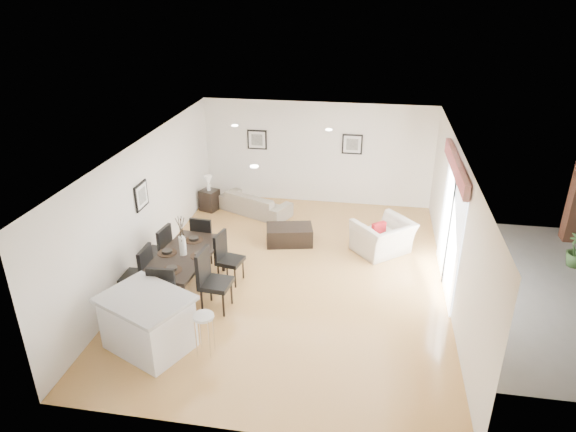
% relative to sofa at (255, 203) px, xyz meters
% --- Properties ---
extents(ground, '(8.00, 8.00, 0.00)m').
position_rel_sofa_xyz_m(ground, '(1.46, -2.96, -0.27)').
color(ground, tan).
rests_on(ground, ground).
extents(wall_back, '(6.00, 0.04, 2.70)m').
position_rel_sofa_xyz_m(wall_back, '(1.46, 1.04, 1.08)').
color(wall_back, white).
rests_on(wall_back, ground).
extents(wall_front, '(6.00, 0.04, 2.70)m').
position_rel_sofa_xyz_m(wall_front, '(1.46, -6.96, 1.08)').
color(wall_front, white).
rests_on(wall_front, ground).
extents(wall_left, '(0.04, 8.00, 2.70)m').
position_rel_sofa_xyz_m(wall_left, '(-1.54, -2.96, 1.08)').
color(wall_left, white).
rests_on(wall_left, ground).
extents(wall_right, '(0.04, 8.00, 2.70)m').
position_rel_sofa_xyz_m(wall_right, '(4.46, -2.96, 1.08)').
color(wall_right, white).
rests_on(wall_right, ground).
extents(ceiling, '(6.00, 8.00, 0.02)m').
position_rel_sofa_xyz_m(ceiling, '(1.46, -2.96, 2.43)').
color(ceiling, white).
rests_on(ceiling, wall_back).
extents(sofa, '(2.02, 1.45, 0.55)m').
position_rel_sofa_xyz_m(sofa, '(0.00, 0.00, 0.00)').
color(sofa, gray).
rests_on(sofa, ground).
extents(armchair, '(1.52, 1.51, 0.74)m').
position_rel_sofa_xyz_m(armchair, '(3.23, -1.61, 0.10)').
color(armchair, beige).
rests_on(armchair, ground).
extents(dining_table, '(1.14, 1.99, 0.79)m').
position_rel_sofa_xyz_m(dining_table, '(-0.49, -3.80, 0.44)').
color(dining_table, black).
rests_on(dining_table, ground).
extents(dining_chair_wnear, '(0.51, 0.51, 1.13)m').
position_rel_sofa_xyz_m(dining_chair_wnear, '(-1.16, -4.28, 0.35)').
color(dining_chair_wnear, black).
rests_on(dining_chair_wnear, ground).
extents(dining_chair_wfar, '(0.55, 0.55, 1.09)m').
position_rel_sofa_xyz_m(dining_chair_wfar, '(-1.16, -3.34, 0.33)').
color(dining_chair_wfar, black).
rests_on(dining_chair_wfar, ground).
extents(dining_chair_enear, '(0.57, 0.57, 1.17)m').
position_rel_sofa_xyz_m(dining_chair_enear, '(0.17, -4.27, 0.38)').
color(dining_chair_enear, black).
rests_on(dining_chair_enear, ground).
extents(dining_chair_efar, '(0.54, 0.54, 1.03)m').
position_rel_sofa_xyz_m(dining_chair_efar, '(0.18, -3.31, 0.30)').
color(dining_chair_efar, black).
rests_on(dining_chair_efar, ground).
extents(dining_chair_head, '(0.51, 0.51, 1.10)m').
position_rel_sofa_xyz_m(dining_chair_head, '(-0.50, -4.98, 0.34)').
color(dining_chair_head, black).
rests_on(dining_chair_head, ground).
extents(dining_chair_foot, '(0.50, 0.50, 1.03)m').
position_rel_sofa_xyz_m(dining_chair_foot, '(-0.50, -2.63, 0.30)').
color(dining_chair_foot, black).
rests_on(dining_chair_foot, ground).
extents(vase, '(1.01, 1.54, 0.78)m').
position_rel_sofa_xyz_m(vase, '(-0.49, -3.80, 0.84)').
color(vase, white).
rests_on(vase, dining_table).
extents(coffee_table, '(1.14, 0.83, 0.41)m').
position_rel_sofa_xyz_m(coffee_table, '(1.14, -1.52, -0.07)').
color(coffee_table, black).
rests_on(coffee_table, ground).
extents(side_table, '(0.52, 0.52, 0.55)m').
position_rel_sofa_xyz_m(side_table, '(-1.22, -0.01, -0.00)').
color(side_table, black).
rests_on(side_table, ground).
extents(table_lamp, '(0.21, 0.21, 0.39)m').
position_rel_sofa_xyz_m(table_lamp, '(-1.22, -0.01, 0.53)').
color(table_lamp, white).
rests_on(table_lamp, side_table).
extents(cushion, '(0.32, 0.29, 0.33)m').
position_rel_sofa_xyz_m(cushion, '(3.12, -1.72, 0.32)').
color(cushion, maroon).
rests_on(cushion, armchair).
extents(kitchen_island, '(1.68, 1.52, 0.95)m').
position_rel_sofa_xyz_m(kitchen_island, '(-0.50, -5.51, 0.21)').
color(kitchen_island, white).
rests_on(kitchen_island, ground).
extents(bar_stool, '(0.33, 0.33, 0.73)m').
position_rel_sofa_xyz_m(bar_stool, '(0.45, -5.51, 0.35)').
color(bar_stool, silver).
rests_on(bar_stool, ground).
extents(framed_print_back_left, '(0.52, 0.04, 0.52)m').
position_rel_sofa_xyz_m(framed_print_back_left, '(-0.14, 1.01, 1.38)').
color(framed_print_back_left, black).
rests_on(framed_print_back_left, wall_back).
extents(framed_print_back_right, '(0.52, 0.04, 0.52)m').
position_rel_sofa_xyz_m(framed_print_back_right, '(2.36, 1.01, 1.38)').
color(framed_print_back_right, black).
rests_on(framed_print_back_right, wall_back).
extents(framed_print_left_wall, '(0.04, 0.52, 0.52)m').
position_rel_sofa_xyz_m(framed_print_left_wall, '(-1.51, -3.16, 1.38)').
color(framed_print_left_wall, black).
rests_on(framed_print_left_wall, wall_left).
extents(sliding_door, '(0.12, 2.70, 2.57)m').
position_rel_sofa_xyz_m(sliding_door, '(4.41, -2.66, 1.39)').
color(sliding_door, white).
rests_on(sliding_door, wall_right).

